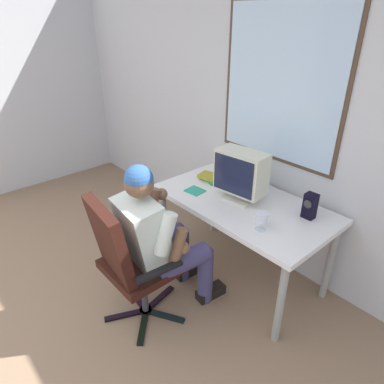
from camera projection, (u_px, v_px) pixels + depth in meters
name	position (u px, v px, depth m)	size (l,w,h in m)	color
wall_rear	(283.00, 109.00, 2.66)	(5.97, 0.08, 2.73)	silver
desk	(242.00, 210.00, 2.72)	(1.40, 0.77, 0.73)	#959995
office_chair	(127.00, 257.00, 2.32)	(0.61, 0.61, 1.01)	black
person_seated	(160.00, 236.00, 2.42)	(0.55, 0.78, 1.21)	#413D69
crt_monitor	(241.00, 173.00, 2.60)	(0.40, 0.25, 0.40)	beige
wine_glass	(261.00, 218.00, 2.29)	(0.09, 0.09, 0.13)	silver
desk_speaker	(310.00, 206.00, 2.43)	(0.09, 0.08, 0.19)	black
book_stack	(211.00, 178.00, 3.00)	(0.23, 0.17, 0.05)	#2F8647
cd_case	(195.00, 191.00, 2.83)	(0.15, 0.14, 0.01)	teal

